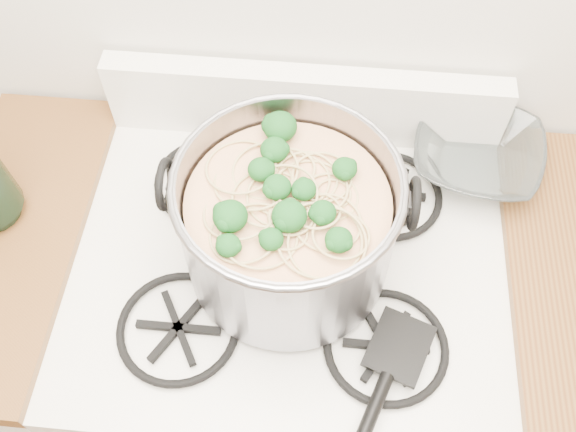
% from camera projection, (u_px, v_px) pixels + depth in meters
% --- Properties ---
extents(gas_range, '(0.76, 0.66, 0.92)m').
position_uv_depth(gas_range, '(289.00, 356.00, 1.52)').
color(gas_range, white).
rests_on(gas_range, ground).
extents(counter_left, '(0.25, 0.65, 0.92)m').
position_uv_depth(counter_left, '(79.00, 332.00, 1.53)').
color(counter_left, silver).
rests_on(counter_left, ground).
extents(stock_pot, '(0.38, 0.35, 0.24)m').
position_uv_depth(stock_pot, '(288.00, 225.00, 1.02)').
color(stock_pot, gray).
rests_on(stock_pot, gas_range).
extents(spatula, '(0.38, 0.39, 0.02)m').
position_uv_depth(spatula, '(400.00, 345.00, 1.01)').
color(spatula, black).
rests_on(spatula, gas_range).
extents(glass_bowl, '(0.11, 0.11, 0.02)m').
position_uv_depth(glass_bowl, '(475.00, 160.00, 1.21)').
color(glass_bowl, white).
rests_on(glass_bowl, gas_range).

